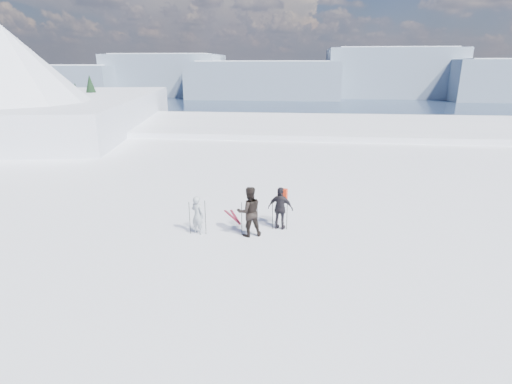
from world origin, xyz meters
TOP-DOWN VIEW (x-y plane):
  - lake_basin at (0.00, 30.00)m, footprint 820.00×820.00m
  - far_mountain_range at (29.60, 454.78)m, footprint 770.00×110.00m
  - near_ridge at (-26.56, 29.34)m, footprint 31.37×35.68m
  - skier_grey at (-3.65, 2.73)m, footprint 0.65×0.58m
  - skier_dark at (-1.68, 2.76)m, footprint 1.13×1.01m
  - skier_pack at (-0.55, 3.52)m, footprint 1.07×0.62m
  - backpack at (-0.49, 3.77)m, footprint 0.40×0.28m
  - ski_poles at (-2.01, 2.94)m, footprint 3.68×0.82m
  - skis_loose at (-2.57, 4.55)m, footprint 0.99×1.61m

SIDE VIEW (x-z plane):
  - far_mountain_range at x=29.60m, z-range -33.69..19.31m
  - lake_basin at x=0.00m, z-range -42.31..29.31m
  - near_ridge at x=-26.56m, z-range -16.29..9.33m
  - skis_loose at x=-2.57m, z-range 0.00..0.03m
  - ski_poles at x=-2.01m, z-range -0.05..1.31m
  - skier_grey at x=-3.65m, z-range 0.00..1.51m
  - skier_pack at x=-0.55m, z-range 0.00..1.70m
  - skier_dark at x=-1.68m, z-range 0.00..1.92m
  - backpack at x=-0.49m, z-range 1.70..2.23m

